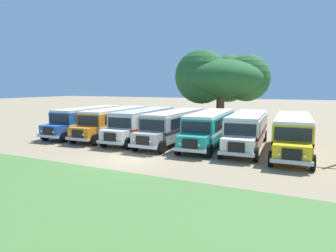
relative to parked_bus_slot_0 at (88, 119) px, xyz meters
name	(u,v)px	position (x,y,z in m)	size (l,w,h in m)	color
ground_plane	(128,160)	(10.16, -7.91, -1.58)	(220.00, 220.00, 0.00)	#937F60
foreground_grass_strip	(23,203)	(10.16, -16.17, -1.58)	(80.00, 11.70, 0.01)	#4C7538
parked_bus_slot_0	(88,119)	(0.00, 0.00, 0.00)	(3.11, 10.90, 2.82)	#23519E
parked_bus_slot_1	(115,121)	(3.42, 0.04, 0.00)	(3.06, 10.89, 2.82)	orange
parked_bus_slot_2	(144,123)	(6.90, -0.07, 0.00)	(3.04, 10.89, 2.82)	silver
parked_bus_slot_3	(175,125)	(10.28, -0.28, 0.00)	(2.74, 10.85, 2.82)	#9E9993
parked_bus_slot_4	(210,126)	(13.55, 0.01, 0.00)	(3.21, 10.91, 2.82)	teal
parked_bus_slot_5	(247,128)	(16.73, 0.24, 0.00)	(3.20, 10.91, 2.82)	silver
parked_bus_slot_6	(293,132)	(20.24, -0.43, 0.00)	(3.05, 10.89, 2.82)	yellow
broad_shade_tree	(222,78)	(10.65, 14.11, 4.59)	(11.97, 12.01, 9.85)	brown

